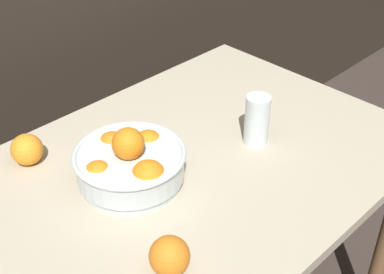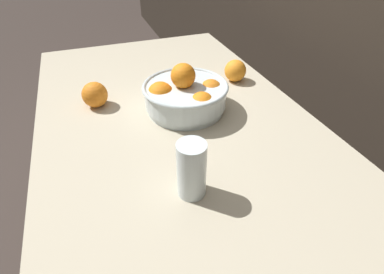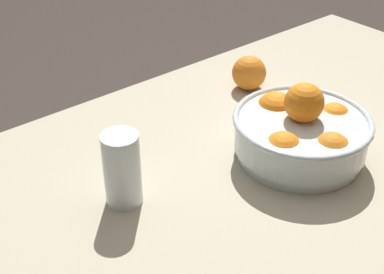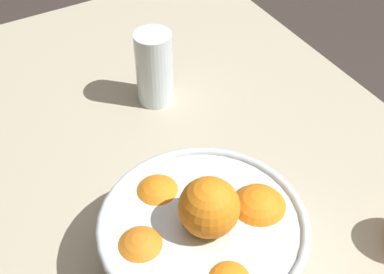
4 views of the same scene
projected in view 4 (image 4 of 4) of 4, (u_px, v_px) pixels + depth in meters
The scene contains 3 objects.
dining_table at pixel (219, 268), 0.80m from camera, with size 1.39×0.80×0.77m.
fruit_bowl at pixel (203, 238), 0.67m from camera, with size 0.26×0.26×0.15m.
juice_glass at pixel (154, 71), 0.92m from camera, with size 0.06×0.06×0.13m.
Camera 4 is at (-0.37, 0.26, 1.38)m, focal length 50.00 mm.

